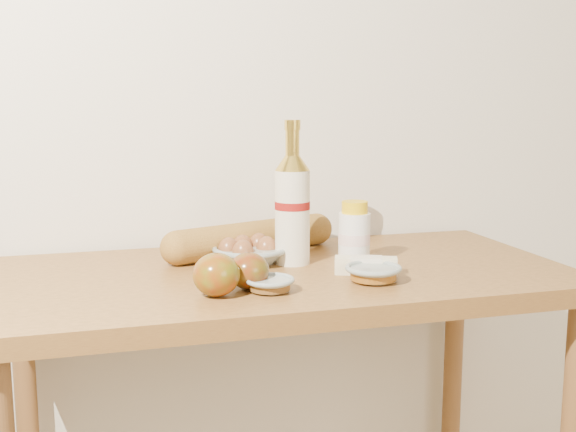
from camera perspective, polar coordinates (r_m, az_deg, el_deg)
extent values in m
cube|color=silver|center=(1.80, -3.21, 10.66)|extent=(3.50, 0.02, 2.60)
cube|color=olive|center=(1.53, -0.31, -4.99)|extent=(1.20, 0.60, 0.04)
cylinder|color=brown|center=(2.10, 12.80, -14.11)|extent=(0.05, 0.05, 0.86)
cylinder|color=beige|center=(1.56, 0.35, -0.11)|extent=(0.09, 0.09, 0.20)
cylinder|color=maroon|center=(1.56, 0.35, 0.87)|extent=(0.10, 0.10, 0.02)
cone|color=gold|center=(1.55, 0.35, 4.22)|extent=(0.09, 0.09, 0.03)
cylinder|color=gold|center=(1.54, 0.35, 5.81)|extent=(0.04, 0.04, 0.05)
cylinder|color=gold|center=(1.54, 0.35, 7.21)|extent=(0.04, 0.04, 0.02)
cylinder|color=white|center=(1.58, 5.25, -1.77)|extent=(0.09, 0.09, 0.11)
cylinder|color=beige|center=(1.58, 5.25, -1.77)|extent=(0.09, 0.09, 0.02)
cylinder|color=yellow|center=(1.57, 5.29, 0.70)|extent=(0.07, 0.07, 0.03)
torus|color=gray|center=(1.58, -2.97, -2.61)|extent=(0.22, 0.22, 0.01)
ellipsoid|color=brown|center=(1.55, -3.58, -2.95)|extent=(0.06, 0.06, 0.06)
ellipsoid|color=brown|center=(1.58, -1.70, -2.65)|extent=(0.06, 0.06, 0.06)
ellipsoid|color=brown|center=(1.61, -3.62, -2.51)|extent=(0.06, 0.06, 0.06)
ellipsoid|color=brown|center=(1.58, -4.71, -2.74)|extent=(0.06, 0.06, 0.06)
ellipsoid|color=brown|center=(1.62, -2.32, -2.37)|extent=(0.06, 0.06, 0.06)
cylinder|color=#A67932|center=(1.67, -2.89, -1.73)|extent=(0.39, 0.20, 0.08)
sphere|color=#A67932|center=(1.58, -8.72, -2.51)|extent=(0.10, 0.10, 0.08)
sphere|color=#A67932|center=(1.78, 2.26, -1.02)|extent=(0.10, 0.10, 0.08)
ellipsoid|color=#991408|center=(1.33, -5.68, -4.64)|extent=(0.11, 0.11, 0.08)
cylinder|color=#533B1B|center=(1.32, -5.71, -3.20)|extent=(0.01, 0.01, 0.01)
ellipsoid|color=maroon|center=(1.37, -3.11, -4.35)|extent=(0.09, 0.09, 0.07)
cylinder|color=#452A17|center=(1.36, -3.12, -3.13)|extent=(0.01, 0.01, 0.01)
torus|color=gray|center=(1.36, -1.45, -5.07)|extent=(0.12, 0.12, 0.01)
cylinder|color=brown|center=(1.36, -1.45, -5.46)|extent=(0.10, 0.10, 0.02)
torus|color=gray|center=(1.44, 6.76, -4.11)|extent=(0.13, 0.13, 0.01)
cylinder|color=brown|center=(1.44, 6.75, -4.56)|extent=(0.11, 0.11, 0.02)
cube|color=beige|center=(1.50, 6.17, -3.92)|extent=(0.13, 0.08, 0.04)
cube|color=beige|center=(1.50, 6.17, -3.92)|extent=(0.08, 0.06, 0.04)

